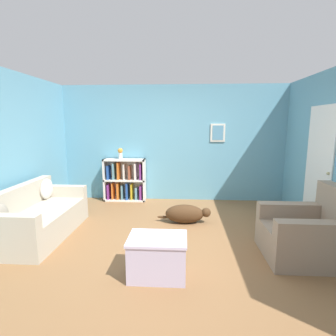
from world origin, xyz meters
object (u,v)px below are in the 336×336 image
bookshelf (125,181)px  vase (120,153)px  coffee_table (158,255)px  recliner_chair (309,234)px  dog (186,214)px  couch (39,217)px

bookshelf → vase: (-0.08, -0.02, 0.65)m
bookshelf → vase: vase is taller
coffee_table → bookshelf: bearing=109.4°
recliner_chair → coffee_table: size_ratio=1.51×
dog → vase: 2.18m
recliner_chair → dog: 1.97m
bookshelf → dog: bookshelf is taller
coffee_table → vase: vase is taller
bookshelf → vase: bearing=-169.2°
recliner_chair → couch: bearing=173.4°
couch → recliner_chair: bearing=-6.6°
bookshelf → dog: size_ratio=1.01×
recliner_chair → coffee_table: (-1.95, -0.54, -0.08)m
bookshelf → coffee_table: size_ratio=1.43×
coffee_table → recliner_chair: bearing=15.5°
couch → coffee_table: bearing=-26.6°
recliner_chair → vase: (-3.08, 2.43, 0.77)m
bookshelf → coffee_table: 3.17m
couch → bookshelf: bookshelf is taller
couch → vase: 2.29m
bookshelf → coffee_table: bearing=-70.6°
bookshelf → recliner_chair: bearing=-39.2°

